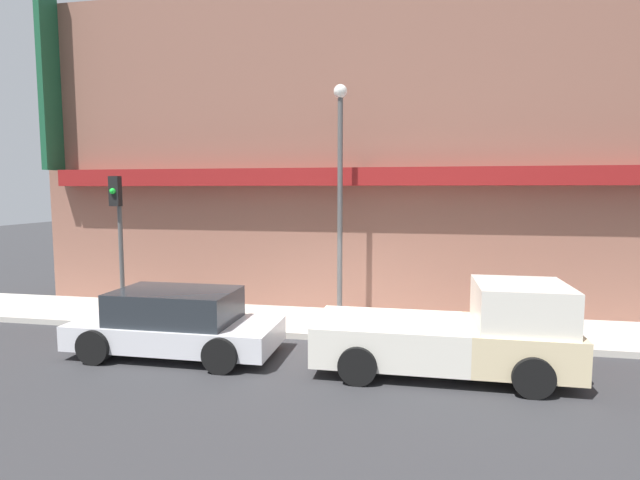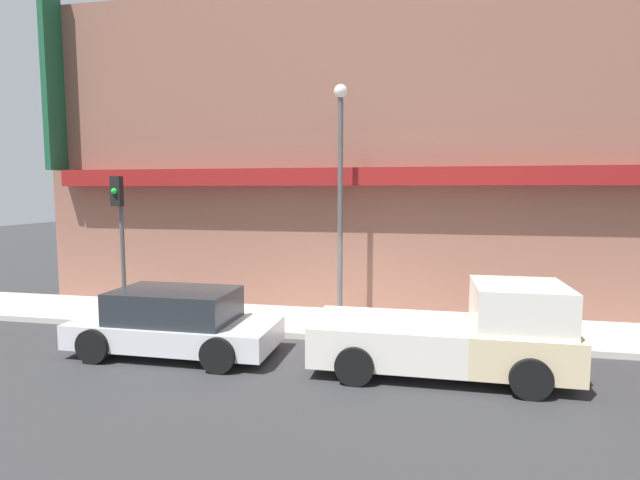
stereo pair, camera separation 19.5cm
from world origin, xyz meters
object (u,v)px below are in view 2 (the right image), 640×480
(street_lamp, at_px, (340,177))
(traffic_light, at_px, (120,221))
(pickup_truck, at_px, (457,334))
(parked_car, at_px, (175,322))
(fire_hydrant, at_px, (213,308))

(street_lamp, distance_m, traffic_light, 6.12)
(pickup_truck, height_order, parked_car, pickup_truck)
(pickup_truck, relative_size, traffic_light, 1.29)
(parked_car, xyz_separation_m, fire_hydrant, (-0.16, 2.38, -0.24))
(pickup_truck, distance_m, traffic_light, 9.28)
(pickup_truck, height_order, fire_hydrant, pickup_truck)
(pickup_truck, distance_m, street_lamp, 5.35)
(fire_hydrant, bearing_deg, traffic_light, -175.21)
(pickup_truck, xyz_separation_m, parked_car, (-6.07, 0.00, -0.10))
(pickup_truck, height_order, traffic_light, traffic_light)
(pickup_truck, distance_m, parked_car, 6.07)
(parked_car, bearing_deg, traffic_light, 141.87)
(pickup_truck, distance_m, fire_hydrant, 6.68)
(fire_hydrant, xyz_separation_m, street_lamp, (3.35, 0.81, 3.52))
(parked_car, bearing_deg, fire_hydrant, 94.24)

